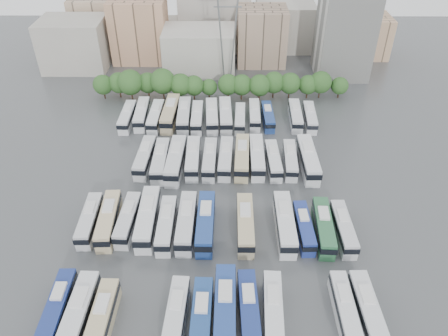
{
  "coord_description": "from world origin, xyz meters",
  "views": [
    {
      "loc": [
        1.81,
        -59.66,
        53.31
      ],
      "look_at": [
        1.36,
        7.84,
        3.0
      ],
      "focal_mm": 35.0,
      "sensor_mm": 36.0,
      "label": 1
    }
  ],
  "objects_px": {
    "bus_r2_s12": "(308,159)",
    "bus_r3_s13": "(310,117)",
    "bus_r2_s2": "(145,157)",
    "bus_r3_s3": "(170,113)",
    "bus_r0_s8": "(249,310)",
    "bus_r0_s12": "(344,308)",
    "bus_r1_s4": "(166,225)",
    "bus_r2_s3": "(160,160)",
    "bus_r1_s0": "(90,220)",
    "bus_r3_s4": "(184,115)",
    "bus_r0_s13": "(368,311)",
    "bus_r1_s11": "(304,227)",
    "bus_r0_s7": "(225,310)",
    "bus_r2_s4": "(176,160)",
    "bus_r0_s0": "(58,307)",
    "bus_r1_s3": "(148,218)",
    "bus_r0_s1": "(78,315)",
    "bus_r2_s11": "(290,160)",
    "bus_r3_s1": "(142,114)",
    "bus_r1_s6": "(206,223)",
    "electricity_pylon": "(228,17)",
    "apartment_tower": "(345,29)",
    "bus_r3_s7": "(226,115)",
    "bus_r0_s6": "(201,320)",
    "bus_r1_s2": "(128,219)",
    "bus_r2_s6": "(210,159)",
    "bus_r3_s6": "(212,116)",
    "bus_r3_s9": "(254,114)",
    "bus_r1_s13": "(343,228)",
    "bus_r3_s5": "(197,117)",
    "bus_r3_s8": "(240,118)",
    "bus_r3_s10": "(268,116)",
    "bus_r3_s2": "(156,116)",
    "bus_r2_s5": "(193,158)",
    "bus_r2_s9": "(257,157)",
    "bus_r1_s1": "(109,220)",
    "bus_r0_s9": "(273,311)",
    "bus_r1_s8": "(245,224)",
    "bus_r0_s5": "(176,316)",
    "bus_r3_s0": "(127,117)",
    "bus_r1_s5": "(186,222)",
    "bus_r3_s12": "(295,115)",
    "bus_r0_s2": "(101,321)",
    "bus_r2_s7": "(226,158)"
  },
  "relations": [
    {
      "from": "bus_r1_s5",
      "to": "bus_r2_s6",
      "type": "distance_m",
      "value": 18.88
    },
    {
      "from": "bus_r2_s2",
      "to": "bus_r3_s1",
      "type": "height_order",
      "value": "bus_r2_s2"
    },
    {
      "from": "bus_r0_s5",
      "to": "bus_r2_s7",
      "type": "xyz_separation_m",
      "value": [
        6.61,
        37.14,
        0.05
      ]
    },
    {
      "from": "bus_r3_s1",
      "to": "bus_r1_s6",
      "type": "bearing_deg",
      "value": -67.62
    },
    {
      "from": "electricity_pylon",
      "to": "bus_r2_s3",
      "type": "xyz_separation_m",
      "value": [
        -13.51,
        -38.24,
        -16.74
      ]
    },
    {
      "from": "bus_r1_s5",
      "to": "bus_r1_s1",
      "type": "bearing_deg",
      "value": 178.39
    },
    {
      "from": "bus_r0_s2",
      "to": "bus_r2_s5",
      "type": "relative_size",
      "value": 0.99
    },
    {
      "from": "bus_r1_s1",
      "to": "bus_r3_s9",
      "type": "height_order",
      "value": "bus_r1_s1"
    },
    {
      "from": "bus_r2_s6",
      "to": "bus_r3_s6",
      "type": "relative_size",
      "value": 0.95
    },
    {
      "from": "bus_r0_s7",
      "to": "bus_r3_s9",
      "type": "xyz_separation_m",
      "value": [
        6.72,
        54.26,
        -0.33
      ]
    },
    {
      "from": "bus_r2_s5",
      "to": "bus_r3_s10",
      "type": "xyz_separation_m",
      "value": [
        16.6,
        17.39,
        -0.22
      ]
    },
    {
      "from": "bus_r0_s8",
      "to": "bus_r0_s12",
      "type": "height_order",
      "value": "bus_r0_s8"
    },
    {
      "from": "bus_r2_s12",
      "to": "bus_r3_s13",
      "type": "xyz_separation_m",
      "value": [
        3.06,
        17.53,
        -0.38
      ]
    },
    {
      "from": "bus_r1_s3",
      "to": "bus_r0_s7",
      "type": "bearing_deg",
      "value": -54.36
    },
    {
      "from": "bus_r0_s5",
      "to": "bus_r3_s5",
      "type": "height_order",
      "value": "bus_r0_s5"
    },
    {
      "from": "bus_r3_s5",
      "to": "bus_r3_s8",
      "type": "distance_m",
      "value": 10.07
    },
    {
      "from": "apartment_tower",
      "to": "bus_r3_s7",
      "type": "distance_m",
      "value": 44.18
    },
    {
      "from": "bus_r0_s7",
      "to": "bus_r3_s4",
      "type": "relative_size",
      "value": 1.04
    },
    {
      "from": "electricity_pylon",
      "to": "bus_r1_s2",
      "type": "xyz_separation_m",
      "value": [
        -16.97,
        -55.29,
        -16.89
      ]
    },
    {
      "from": "bus_r0_s0",
      "to": "bus_r3_s4",
      "type": "xyz_separation_m",
      "value": [
        13.23,
        52.81,
        0.23
      ]
    },
    {
      "from": "bus_r0_s8",
      "to": "bus_r0_s6",
      "type": "bearing_deg",
      "value": -166.75
    },
    {
      "from": "bus_r2_s4",
      "to": "bus_r3_s0",
      "type": "bearing_deg",
      "value": 128.5
    },
    {
      "from": "bus_r0_s0",
      "to": "bus_r1_s3",
      "type": "bearing_deg",
      "value": 60.15
    },
    {
      "from": "bus_r0_s9",
      "to": "bus_r3_s12",
      "type": "bearing_deg",
      "value": 82.59
    },
    {
      "from": "bus_r0_s6",
      "to": "bus_r2_s12",
      "type": "relative_size",
      "value": 0.9
    },
    {
      "from": "bus_r1_s6",
      "to": "bus_r2_s4",
      "type": "height_order",
      "value": "bus_r2_s4"
    },
    {
      "from": "bus_r0_s13",
      "to": "bus_r1_s11",
      "type": "xyz_separation_m",
      "value": [
        -6.41,
        16.43,
        -0.19
      ]
    },
    {
      "from": "bus_r1_s13",
      "to": "bus_r2_s12",
      "type": "distance_m",
      "value": 19.62
    },
    {
      "from": "bus_r2_s4",
      "to": "bus_r2_s12",
      "type": "height_order",
      "value": "bus_r2_s12"
    },
    {
      "from": "bus_r0_s5",
      "to": "bus_r1_s2",
      "type": "height_order",
      "value": "bus_r0_s5"
    },
    {
      "from": "bus_r0_s1",
      "to": "bus_r3_s10",
      "type": "relative_size",
      "value": 1.2
    },
    {
      "from": "bus_r0_s9",
      "to": "bus_r1_s4",
      "type": "distance_m",
      "value": 23.53
    },
    {
      "from": "bus_r3_s0",
      "to": "bus_r1_s5",
      "type": "bearing_deg",
      "value": -64.3
    },
    {
      "from": "bus_r3_s10",
      "to": "bus_r2_s12",
      "type": "bearing_deg",
      "value": -70.8
    },
    {
      "from": "bus_r3_s4",
      "to": "bus_r0_s7",
      "type": "bearing_deg",
      "value": -80.79
    },
    {
      "from": "bus_r0_s7",
      "to": "bus_r2_s9",
      "type": "height_order",
      "value": "bus_r0_s7"
    },
    {
      "from": "bus_r1_s2",
      "to": "bus_r2_s3",
      "type": "xyz_separation_m",
      "value": [
        3.46,
        17.05,
        0.15
      ]
    },
    {
      "from": "bus_r1_s6",
      "to": "bus_r2_s9",
      "type": "xyz_separation_m",
      "value": [
        9.7,
        19.44,
        -0.05
      ]
    },
    {
      "from": "bus_r1_s8",
      "to": "bus_r1_s13",
      "type": "height_order",
      "value": "bus_r1_s8"
    },
    {
      "from": "bus_r2_s2",
      "to": "bus_r3_s13",
      "type": "relative_size",
      "value": 1.08
    },
    {
      "from": "bus_r3_s2",
      "to": "bus_r3_s3",
      "type": "xyz_separation_m",
      "value": [
        3.37,
        1.13,
        0.28
      ]
    },
    {
      "from": "bus_r2_s2",
      "to": "bus_r3_s3",
      "type": "bearing_deg",
      "value": 82.21
    },
    {
      "from": "bus_r2_s11",
      "to": "bus_r2_s9",
      "type": "bearing_deg",
      "value": 177.02
    },
    {
      "from": "bus_r0_s1",
      "to": "bus_r2_s11",
      "type": "height_order",
      "value": "bus_r0_s1"
    },
    {
      "from": "bus_r3_s4",
      "to": "bus_r1_s11",
      "type": "bearing_deg",
      "value": -59.27
    },
    {
      "from": "bus_r1_s0",
      "to": "bus_r3_s4",
      "type": "height_order",
      "value": "bus_r3_s4"
    },
    {
      "from": "bus_r0_s7",
      "to": "bus_r1_s1",
      "type": "height_order",
      "value": "bus_r0_s7"
    },
    {
      "from": "bus_r1_s4",
      "to": "bus_r3_s6",
      "type": "relative_size",
      "value": 0.95
    },
    {
      "from": "bus_r1_s4",
      "to": "bus_r2_s3",
      "type": "distance_m",
      "value": 18.69
    },
    {
      "from": "bus_r0_s0",
      "to": "bus_r0_s9",
      "type": "distance_m",
      "value": 29.74
    }
  ]
}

